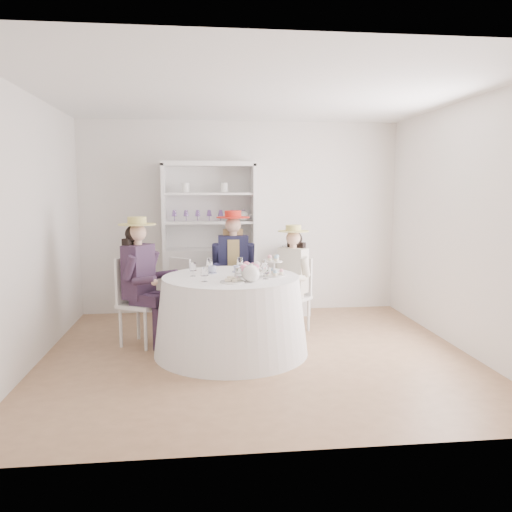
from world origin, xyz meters
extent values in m
plane|color=#8C6746|center=(0.00, 0.00, 0.00)|extent=(4.50, 4.50, 0.00)
plane|color=white|center=(0.00, 0.00, 2.70)|extent=(4.50, 4.50, 0.00)
plane|color=white|center=(0.00, 2.00, 1.35)|extent=(4.50, 0.00, 4.50)
plane|color=white|center=(0.00, -2.00, 1.35)|extent=(4.50, 0.00, 4.50)
plane|color=white|center=(-2.25, 0.00, 1.35)|extent=(0.00, 4.50, 4.50)
plane|color=white|center=(2.25, 0.00, 1.35)|extent=(0.00, 4.50, 4.50)
cone|color=white|center=(-0.27, 0.12, 0.41)|extent=(1.65, 1.65, 0.81)
cylinder|color=white|center=(-0.27, 0.12, 0.82)|extent=(1.45, 1.45, 0.02)
cube|color=silver|center=(-0.46, 1.75, 0.47)|extent=(1.30, 0.62, 0.94)
cube|color=silver|center=(-0.46, 1.96, 1.52)|extent=(1.25, 0.20, 1.15)
cube|color=silver|center=(-0.46, 1.75, 2.09)|extent=(1.30, 0.62, 0.06)
cube|color=silver|center=(-1.07, 1.75, 1.52)|extent=(0.10, 0.47, 1.15)
cube|color=silver|center=(0.14, 1.75, 1.52)|extent=(0.10, 0.47, 1.15)
cube|color=silver|center=(-0.46, 1.75, 1.31)|extent=(1.21, 0.56, 0.03)
cube|color=silver|center=(-0.46, 1.75, 1.69)|extent=(1.21, 0.56, 0.03)
sphere|color=white|center=(0.01, 1.75, 1.39)|extent=(0.15, 0.15, 0.15)
cube|color=silver|center=(0.69, 1.72, 0.33)|extent=(0.48, 0.48, 0.66)
cylinder|color=black|center=(0.69, 1.72, 0.82)|extent=(0.36, 0.36, 0.31)
cube|color=silver|center=(-1.26, 0.49, 0.46)|extent=(0.56, 0.56, 0.04)
cylinder|color=silver|center=(-1.19, 0.26, 0.23)|extent=(0.04, 0.04, 0.45)
cylinder|color=silver|center=(-1.03, 0.55, 0.23)|extent=(0.04, 0.04, 0.45)
cylinder|color=silver|center=(-1.48, 0.42, 0.23)|extent=(0.04, 0.04, 0.45)
cylinder|color=silver|center=(-1.32, 0.71, 0.23)|extent=(0.04, 0.04, 0.45)
cube|color=silver|center=(-1.42, 0.58, 0.74)|extent=(0.21, 0.36, 0.51)
cube|color=black|center=(-1.28, 0.50, 0.84)|extent=(0.36, 0.42, 0.60)
cube|color=black|center=(-1.19, 0.35, 0.55)|extent=(0.37, 0.28, 0.12)
cylinder|color=black|center=(-1.07, 0.28, 0.24)|extent=(0.10, 0.10, 0.47)
cylinder|color=black|center=(-1.34, 0.29, 0.92)|extent=(0.20, 0.17, 0.28)
cube|color=black|center=(-1.11, 0.51, 0.55)|extent=(0.37, 0.28, 0.12)
cylinder|color=black|center=(-0.98, 0.44, 0.24)|extent=(0.10, 0.10, 0.47)
cylinder|color=black|center=(-1.14, 0.66, 0.92)|extent=(0.20, 0.17, 0.28)
cylinder|color=#D8A889|center=(-1.28, 0.50, 1.16)|extent=(0.09, 0.09, 0.08)
sphere|color=#D8A889|center=(-1.28, 0.50, 1.28)|extent=(0.20, 0.20, 0.20)
sphere|color=black|center=(-1.32, 0.52, 1.26)|extent=(0.20, 0.20, 0.20)
cube|color=black|center=(-1.35, 0.54, 1.02)|extent=(0.19, 0.26, 0.39)
cylinder|color=tan|center=(-1.28, 0.50, 1.37)|extent=(0.41, 0.41, 0.01)
cylinder|color=tan|center=(-1.28, 0.50, 1.41)|extent=(0.21, 0.21, 0.08)
cube|color=silver|center=(-0.17, 1.17, 0.47)|extent=(0.43, 0.43, 0.04)
cylinder|color=silver|center=(-0.35, 1.01, 0.23)|extent=(0.04, 0.04, 0.46)
cylinder|color=silver|center=(-0.01, 1.00, 0.23)|extent=(0.04, 0.04, 0.46)
cylinder|color=silver|center=(-0.34, 1.35, 0.23)|extent=(0.04, 0.04, 0.46)
cylinder|color=silver|center=(0.00, 1.34, 0.23)|extent=(0.04, 0.04, 0.46)
cube|color=silver|center=(-0.17, 1.36, 0.76)|extent=(0.40, 0.04, 0.53)
cube|color=#181931|center=(-0.17, 1.19, 0.86)|extent=(0.39, 0.22, 0.61)
cube|color=tan|center=(-0.17, 1.19, 0.86)|extent=(0.15, 0.24, 0.53)
cube|color=#181931|center=(-0.27, 1.05, 0.56)|extent=(0.15, 0.36, 0.13)
cylinder|color=#181931|center=(-0.28, 0.90, 0.24)|extent=(0.11, 0.11, 0.48)
cylinder|color=#181931|center=(-0.39, 1.16, 0.94)|extent=(0.10, 0.19, 0.29)
cube|color=#181931|center=(-0.08, 1.04, 0.56)|extent=(0.15, 0.36, 0.13)
cylinder|color=#181931|center=(-0.09, 0.90, 0.24)|extent=(0.11, 0.11, 0.48)
cylinder|color=#181931|center=(0.05, 1.14, 0.94)|extent=(0.10, 0.19, 0.29)
cylinder|color=#D8A889|center=(-0.17, 1.19, 1.19)|extent=(0.09, 0.09, 0.08)
sphere|color=#D8A889|center=(-0.17, 1.19, 1.31)|extent=(0.20, 0.20, 0.20)
sphere|color=tan|center=(-0.17, 1.24, 1.29)|extent=(0.20, 0.20, 0.20)
cube|color=tan|center=(-0.17, 1.28, 1.04)|extent=(0.26, 0.09, 0.40)
cylinder|color=red|center=(-0.17, 1.19, 1.40)|extent=(0.42, 0.42, 0.01)
cylinder|color=red|center=(-0.17, 1.19, 1.44)|extent=(0.21, 0.21, 0.08)
cube|color=silver|center=(0.52, 0.82, 0.42)|extent=(0.53, 0.53, 0.04)
cylinder|color=silver|center=(0.31, 0.81, 0.21)|extent=(0.03, 0.03, 0.41)
cylinder|color=silver|center=(0.54, 0.61, 0.21)|extent=(0.03, 0.03, 0.41)
cylinder|color=silver|center=(0.51, 1.03, 0.21)|extent=(0.03, 0.03, 0.41)
cylinder|color=silver|center=(0.74, 0.83, 0.21)|extent=(0.03, 0.03, 0.41)
cube|color=silver|center=(0.64, 0.94, 0.68)|extent=(0.28, 0.26, 0.47)
cube|color=beige|center=(0.54, 0.83, 0.77)|extent=(0.38, 0.37, 0.54)
cube|color=beige|center=(0.39, 0.79, 0.50)|extent=(0.31, 0.32, 0.11)
cylinder|color=beige|center=(0.30, 0.70, 0.22)|extent=(0.09, 0.09, 0.43)
cylinder|color=beige|center=(0.37, 0.94, 0.84)|extent=(0.17, 0.18, 0.26)
cube|color=beige|center=(0.51, 0.68, 0.50)|extent=(0.31, 0.32, 0.11)
cylinder|color=beige|center=(0.42, 0.58, 0.22)|extent=(0.09, 0.09, 0.43)
cylinder|color=beige|center=(0.66, 0.67, 0.84)|extent=(0.17, 0.18, 0.26)
cylinder|color=#D8A889|center=(0.54, 0.83, 1.06)|extent=(0.08, 0.08, 0.08)
sphere|color=#D8A889|center=(0.54, 0.83, 1.17)|extent=(0.18, 0.18, 0.18)
sphere|color=black|center=(0.57, 0.86, 1.15)|extent=(0.18, 0.18, 0.18)
cube|color=black|center=(0.59, 0.89, 0.93)|extent=(0.22, 0.21, 0.36)
cylinder|color=tan|center=(0.54, 0.83, 1.25)|extent=(0.38, 0.38, 0.01)
cylinder|color=tan|center=(0.54, 0.83, 1.29)|extent=(0.19, 0.19, 0.08)
cube|color=silver|center=(-0.72, 1.19, 0.42)|extent=(0.53, 0.53, 0.04)
cylinder|color=silver|center=(-0.51, 1.19, 0.21)|extent=(0.03, 0.03, 0.41)
cylinder|color=silver|center=(-0.73, 1.40, 0.21)|extent=(0.03, 0.03, 0.41)
cylinder|color=silver|center=(-0.72, 0.98, 0.21)|extent=(0.03, 0.03, 0.41)
cylinder|color=silver|center=(-0.94, 1.19, 0.21)|extent=(0.03, 0.03, 0.41)
cube|color=silver|center=(-0.84, 1.07, 0.68)|extent=(0.27, 0.27, 0.47)
imported|color=white|center=(-0.46, 0.31, 0.87)|extent=(0.12, 0.12, 0.08)
imported|color=white|center=(-0.19, 0.38, 0.87)|extent=(0.08, 0.08, 0.07)
imported|color=white|center=(-0.02, 0.28, 0.87)|extent=(0.10, 0.10, 0.06)
imported|color=white|center=(-0.04, 0.12, 0.86)|extent=(0.24, 0.24, 0.05)
sphere|color=pink|center=(0.00, 0.04, 0.93)|extent=(0.07, 0.07, 0.07)
sphere|color=white|center=(-0.01, 0.07, 0.93)|extent=(0.07, 0.07, 0.07)
sphere|color=pink|center=(-0.05, 0.10, 0.93)|extent=(0.07, 0.07, 0.07)
sphere|color=white|center=(-0.09, 0.10, 0.93)|extent=(0.07, 0.07, 0.07)
sphere|color=pink|center=(-0.12, 0.07, 0.93)|extent=(0.07, 0.07, 0.07)
sphere|color=white|center=(-0.13, 0.04, 0.93)|extent=(0.07, 0.07, 0.07)
sphere|color=pink|center=(-0.12, 0.00, 0.93)|extent=(0.07, 0.07, 0.07)
sphere|color=white|center=(-0.09, -0.02, 0.93)|extent=(0.07, 0.07, 0.07)
sphere|color=pink|center=(-0.05, -0.02, 0.93)|extent=(0.07, 0.07, 0.07)
sphere|color=white|center=(-0.01, 0.00, 0.93)|extent=(0.07, 0.07, 0.07)
sphere|color=white|center=(-0.09, -0.22, 0.91)|extent=(0.18, 0.18, 0.18)
cylinder|color=white|center=(0.02, -0.22, 0.92)|extent=(0.11, 0.03, 0.09)
cylinder|color=white|center=(-0.09, -0.22, 1.00)|extent=(0.04, 0.04, 0.02)
cylinder|color=white|center=(-0.27, -0.24, 0.84)|extent=(0.25, 0.25, 0.01)
cube|color=beige|center=(-0.32, -0.26, 0.86)|extent=(0.06, 0.04, 0.03)
cube|color=beige|center=(-0.27, -0.24, 0.88)|extent=(0.07, 0.05, 0.03)
cube|color=beige|center=(-0.23, -0.22, 0.86)|extent=(0.07, 0.06, 0.03)
cube|color=beige|center=(-0.29, -0.20, 0.88)|extent=(0.07, 0.07, 0.03)
cube|color=beige|center=(-0.24, -0.27, 0.86)|extent=(0.06, 0.07, 0.03)
cylinder|color=white|center=(0.19, 0.08, 0.84)|extent=(0.23, 0.23, 0.01)
cylinder|color=white|center=(0.19, 0.08, 0.91)|extent=(0.02, 0.02, 0.16)
cylinder|color=white|center=(0.19, 0.08, 0.99)|extent=(0.18, 0.18, 0.01)
camera|label=1|loc=(-0.58, -5.11, 1.75)|focal=35.00mm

